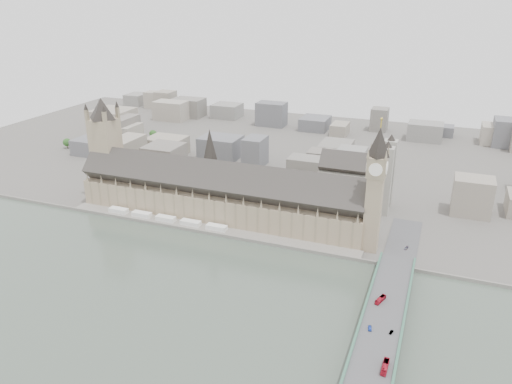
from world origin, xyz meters
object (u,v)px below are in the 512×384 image
(red_bus_north, at_px, (380,299))
(car_blue, at_px, (370,328))
(car_approach, at_px, (406,248))
(palace_of_westminster, at_px, (218,195))
(westminster_abbey, at_px, (358,180))
(elizabeth_tower, at_px, (376,182))
(victoria_tower, at_px, (106,144))
(car_silver, at_px, (391,332))
(red_bus_south, at_px, (385,366))
(westminster_bridge, at_px, (384,318))

(red_bus_north, height_order, car_blue, red_bus_north)
(car_approach, bearing_deg, palace_of_westminster, -173.69)
(westminster_abbey, height_order, car_approach, westminster_abbey)
(elizabeth_tower, relative_size, car_blue, 22.20)
(victoria_tower, xyz_separation_m, car_silver, (290.32, -133.80, -44.32))
(victoria_tower, bearing_deg, elizabeth_tower, -3.96)
(victoria_tower, bearing_deg, westminster_abbey, 16.50)
(red_bus_south, xyz_separation_m, car_silver, (-0.58, 31.34, -1.08))
(car_approach, bearing_deg, red_bus_north, -82.93)
(car_blue, bearing_deg, red_bus_north, 76.19)
(palace_of_westminster, relative_size, red_bus_south, 21.49)
(westminster_bridge, bearing_deg, car_silver, -72.70)
(palace_of_westminster, distance_m, westminster_bridge, 195.05)
(elizabeth_tower, distance_m, red_bus_south, 157.27)
(red_bus_south, height_order, car_approach, red_bus_south)
(westminster_abbey, bearing_deg, westminster_bridge, -74.36)
(westminster_bridge, distance_m, car_blue, 22.77)
(red_bus_south, bearing_deg, elizabeth_tower, 103.52)
(victoria_tower, bearing_deg, red_bus_north, -20.42)
(palace_of_westminster, distance_m, elizabeth_tower, 142.94)
(palace_of_westminster, relative_size, red_bus_north, 24.07)
(elizabeth_tower, height_order, victoria_tower, elizabeth_tower)
(elizabeth_tower, distance_m, car_silver, 128.67)
(elizabeth_tower, bearing_deg, red_bus_south, -78.14)
(car_silver, bearing_deg, westminster_abbey, 121.20)
(elizabeth_tower, xyz_separation_m, westminster_bridge, (24.00, -95.50, -52.96))
(westminster_abbey, relative_size, car_silver, 17.54)
(victoria_tower, relative_size, car_approach, 19.09)
(red_bus_north, bearing_deg, westminster_bridge, -47.23)
(red_bus_south, xyz_separation_m, car_approach, (-2.47, 138.46, -0.96))
(car_blue, height_order, car_approach, car_blue)
(westminster_bridge, xyz_separation_m, red_bus_south, (6.90, -51.64, 6.84))
(palace_of_westminster, xyz_separation_m, westminster_abbey, (110.92, 75.30, 2.38))
(victoria_tower, distance_m, car_blue, 312.39)
(westminster_abbey, bearing_deg, palace_of_westminster, -145.83)
(westminster_bridge, distance_m, car_silver, 22.03)
(palace_of_westminster, height_order, car_blue, palace_of_westminster)
(elizabeth_tower, height_order, car_approach, elizabeth_tower)
(red_bus_north, height_order, car_approach, red_bus_north)
(car_approach, bearing_deg, car_silver, -75.70)
(elizabeth_tower, distance_m, victoria_tower, 260.64)
(car_blue, xyz_separation_m, car_silver, (11.96, 0.94, -0.19))
(car_blue, distance_m, car_approach, 108.52)
(car_approach, bearing_deg, elizabeth_tower, 176.30)
(victoria_tower, xyz_separation_m, westminster_abbey, (232.92, 69.00, -30.12))
(car_blue, bearing_deg, westminster_abbey, 91.79)
(westminster_bridge, bearing_deg, elizabeth_tower, 104.11)
(victoria_tower, relative_size, red_bus_north, 9.08)
(westminster_abbey, relative_size, red_bus_north, 6.18)
(palace_of_westminster, distance_m, westminster_abbey, 134.09)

